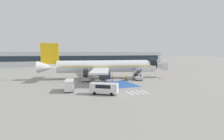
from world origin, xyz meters
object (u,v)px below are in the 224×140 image
(airliner, at_px, (105,66))
(boarding_stairs_forward, at_px, (137,77))
(ground_crew_0, at_px, (127,77))
(terminal_building, at_px, (80,59))
(traffic_cone_0, at_px, (160,78))
(traffic_cone_1, at_px, (115,82))
(service_van_1, at_px, (104,88))
(ground_crew_1, at_px, (105,77))
(ground_crew_2, at_px, (112,78))
(baggage_cart, at_px, (102,81))
(service_van_0, at_px, (69,85))
(fuel_tanker, at_px, (79,68))
(boarding_stairs_aft, at_px, (85,78))

(airliner, height_order, boarding_stairs_forward, airliner)
(ground_crew_0, bearing_deg, terminal_building, 94.73)
(traffic_cone_0, height_order, traffic_cone_1, traffic_cone_0)
(boarding_stairs_forward, distance_m, service_van_1, 21.18)
(traffic_cone_1, bearing_deg, boarding_stairs_forward, 21.26)
(ground_crew_1, relative_size, traffic_cone_1, 3.32)
(ground_crew_2, relative_size, traffic_cone_0, 3.14)
(boarding_stairs_forward, xyz_separation_m, baggage_cart, (-11.51, -0.42, -0.74))
(service_van_1, relative_size, traffic_cone_0, 9.67)
(ground_crew_1, distance_m, traffic_cone_1, 6.56)
(boarding_stairs_forward, distance_m, ground_crew_0, 4.18)
(traffic_cone_1, height_order, terminal_building, terminal_building)
(traffic_cone_1, bearing_deg, airliner, 88.64)
(boarding_stairs_forward, bearing_deg, ground_crew_1, 172.56)
(traffic_cone_0, bearing_deg, boarding_stairs_forward, 173.25)
(service_van_0, height_order, ground_crew_0, service_van_0)
(baggage_cart, height_order, traffic_cone_1, baggage_cart)
(service_van_1, bearing_deg, boarding_stairs_forward, 166.41)
(traffic_cone_1, relative_size, terminal_building, 0.00)
(fuel_tanker, bearing_deg, airliner, 16.98)
(service_van_0, height_order, traffic_cone_1, service_van_0)
(baggage_cart, distance_m, ground_crew_2, 3.43)
(boarding_stairs_forward, xyz_separation_m, boarding_stairs_aft, (-15.43, 3.06, 0.04))
(traffic_cone_0, bearing_deg, baggage_cart, 178.56)
(airliner, bearing_deg, ground_crew_2, 11.80)
(ground_crew_0, relative_size, ground_crew_2, 1.00)
(fuel_tanker, distance_m, service_van_1, 42.68)
(ground_crew_2, bearing_deg, baggage_cart, -62.37)
(service_van_0, relative_size, traffic_cone_0, 8.59)
(baggage_cart, height_order, ground_crew_2, ground_crew_2)
(terminal_building, bearing_deg, ground_crew_2, -92.44)
(baggage_cart, distance_m, terminal_building, 72.09)
(boarding_stairs_forward, bearing_deg, service_van_1, -125.02)
(boarding_stairs_forward, xyz_separation_m, ground_crew_0, (-4.07, -0.92, 0.05))
(service_van_1, bearing_deg, ground_crew_0, 173.38)
(ground_crew_2, height_order, traffic_cone_0, ground_crew_2)
(fuel_tanker, bearing_deg, service_van_1, 1.29)
(boarding_stairs_aft, distance_m, traffic_cone_0, 23.42)
(service_van_0, bearing_deg, service_van_1, 148.15)
(airliner, height_order, ground_crew_2, airliner)
(baggage_cart, bearing_deg, ground_crew_0, 48.74)
(traffic_cone_1, xyz_separation_m, terminal_building, (3.33, 74.57, 4.14))
(airliner, xyz_separation_m, boarding_stairs_aft, (-7.17, -3.12, -2.81))
(service_van_1, distance_m, ground_crew_1, 18.77)
(traffic_cone_0, distance_m, terminal_building, 73.42)
(service_van_0, bearing_deg, baggage_cart, -128.21)
(traffic_cone_0, bearing_deg, ground_crew_2, 176.86)
(traffic_cone_0, bearing_deg, boarding_stairs_aft, 170.25)
(airliner, bearing_deg, baggage_cart, -14.97)
(baggage_cart, bearing_deg, terminal_building, 137.54)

